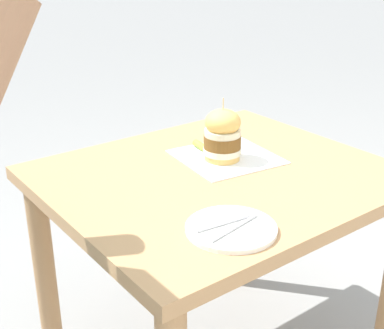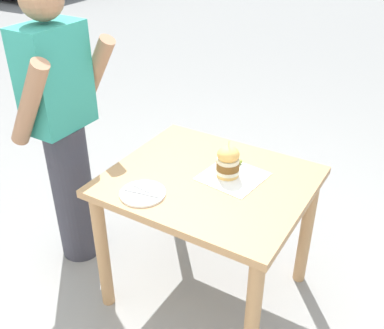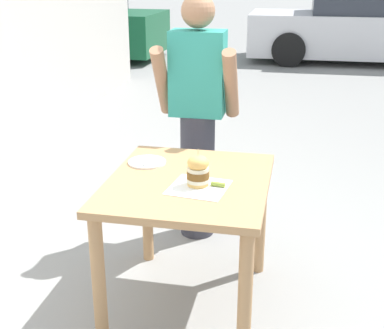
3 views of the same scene
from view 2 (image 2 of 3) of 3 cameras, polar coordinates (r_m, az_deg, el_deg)
The scene contains 7 objects.
ground_plane at distance 2.75m, azimuth 1.85°, elevation -15.53°, with size 80.00×80.00×0.00m, color gray.
patio_table at distance 2.33m, azimuth 2.11°, elevation -4.59°, with size 0.85×0.99×0.78m.
serving_paper at distance 2.28m, azimuth 5.20°, elevation -1.50°, with size 0.29×0.29×0.00m, color white.
sandwich at distance 2.24m, azimuth 4.60°, elevation 0.37°, with size 0.12×0.12×0.20m.
pickle_spear at distance 2.35m, azimuth 5.68°, elevation 0.05°, with size 0.02×0.02×0.07m, color #8EA83D.
side_plate_with_forks at distance 2.15m, azimuth -6.29°, elevation -3.66°, with size 0.22×0.22×0.02m.
diner_across_table at distance 2.60m, azimuth -16.06°, elevation 4.38°, with size 0.55×0.35×1.69m.
Camera 2 is at (-1.67, -0.91, 1.99)m, focal length 42.00 mm.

